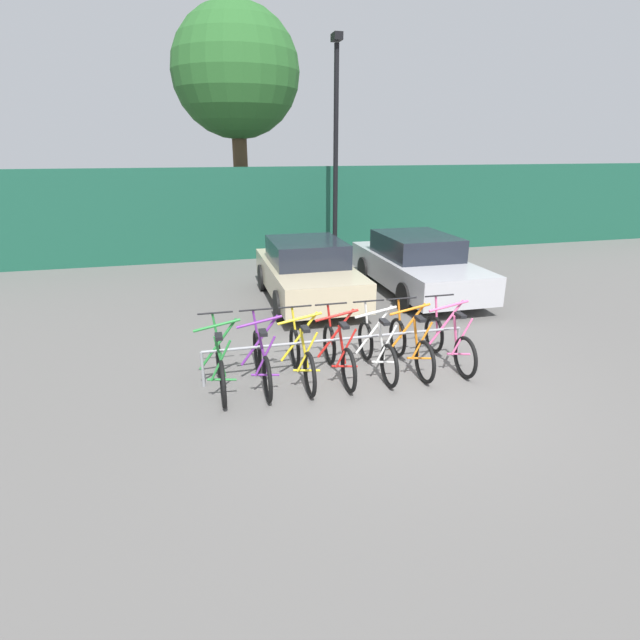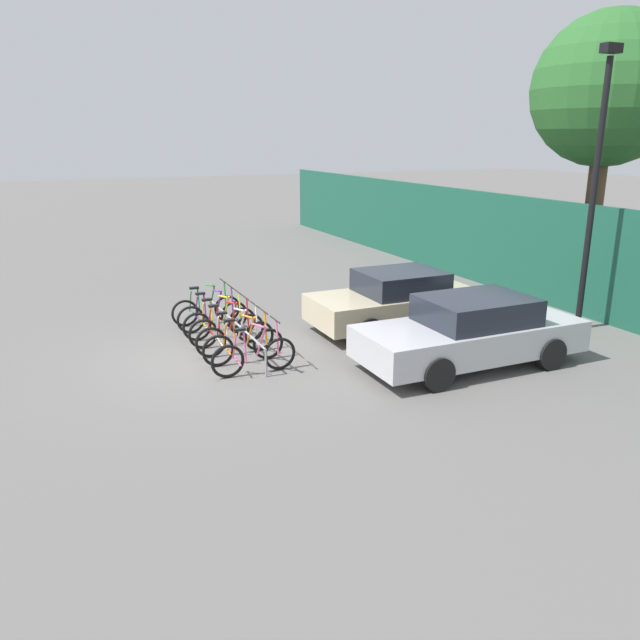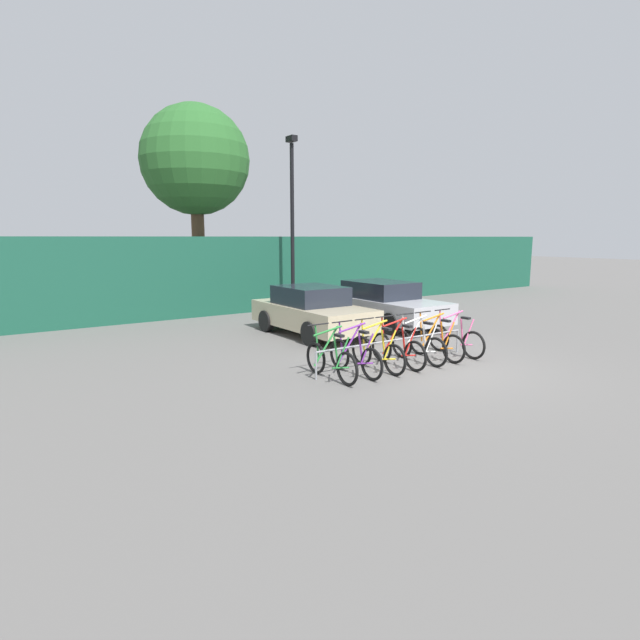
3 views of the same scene
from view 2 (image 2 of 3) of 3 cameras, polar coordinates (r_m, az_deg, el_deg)
name	(u,v)px [view 2 (image 2 of 3)]	position (r m, az deg, el deg)	size (l,w,h in m)	color
ground_plane	(212,358)	(13.14, -9.84, -3.44)	(120.00, 120.00, 0.00)	#605E5B
hoarding_wall	(566,257)	(17.56, 21.56, 5.42)	(36.00, 0.16, 2.80)	#19513D
bike_rack	(234,323)	(13.72, -7.88, -0.32)	(4.20, 0.04, 0.57)	gray
bicycle_green	(206,309)	(15.42, -10.34, 1.00)	(0.68, 1.71, 1.05)	black
bicycle_purple	(213,315)	(14.85, -9.76, 0.43)	(0.68, 1.71, 1.05)	black
bicycle_yellow	(220,322)	(14.29, -9.14, -0.18)	(0.68, 1.71, 1.05)	black
bicycle_red	(227,329)	(13.75, -8.50, -0.81)	(0.68, 1.71, 1.05)	black
bicycle_white	(235,337)	(13.18, -7.75, -1.54)	(0.68, 1.71, 1.05)	black
bicycle_orange	(244,345)	(12.66, -7.01, -2.28)	(0.68, 1.71, 1.05)	black
bicycle_pink	(254,355)	(12.05, -6.04, -3.22)	(0.68, 1.71, 1.05)	black
car_beige	(397,301)	(14.83, 7.04, 1.78)	(1.91, 4.08, 1.40)	#C1B28E
car_silver	(471,332)	(12.71, 13.65, -1.06)	(1.91, 4.57, 1.40)	#B7B7BC
lamp_post	(595,179)	(15.53, 23.87, 11.73)	(0.24, 0.44, 6.30)	black
tree_behind_hoarding	(608,92)	(19.28, 24.83, 18.42)	(4.03, 4.03, 7.62)	brown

